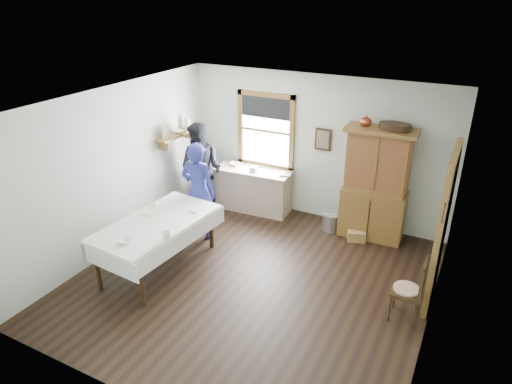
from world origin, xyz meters
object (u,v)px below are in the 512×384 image
at_px(work_counter, 253,190).
at_px(spindle_chair, 407,288).
at_px(pail, 331,222).
at_px(wicker_basket, 356,236).
at_px(china_hutch, 375,185).
at_px(figure_dark, 201,173).
at_px(dining_table, 158,245).
at_px(woman_blue, 199,194).

distance_m(work_counter, spindle_chair, 3.83).
distance_m(spindle_chair, pail, 2.50).
height_order(work_counter, wicker_basket, work_counter).
height_order(china_hutch, spindle_chair, china_hutch).
bearing_deg(figure_dark, spindle_chair, -22.02).
bearing_deg(work_counter, dining_table, -101.86).
height_order(dining_table, woman_blue, woman_blue).
bearing_deg(pail, china_hutch, 10.79).
bearing_deg(pail, wicker_basket, -15.78).
bearing_deg(wicker_basket, figure_dark, -174.35).
height_order(work_counter, spindle_chair, spindle_chair).
bearing_deg(woman_blue, figure_dark, -63.98).
xyz_separation_m(pail, woman_blue, (-2.00, -1.24, 0.64)).
height_order(china_hutch, woman_blue, china_hutch).
bearing_deg(work_counter, figure_dark, -150.15).
distance_m(woman_blue, figure_dark, 0.93).
relative_size(dining_table, wicker_basket, 6.70).
relative_size(work_counter, woman_blue, 0.92).
bearing_deg(dining_table, spindle_chair, 8.22).
height_order(china_hutch, dining_table, china_hutch).
xyz_separation_m(china_hutch, dining_table, (-2.70, -2.52, -0.58)).
xyz_separation_m(dining_table, pail, (2.01, 2.38, -0.24)).
height_order(work_counter, figure_dark, figure_dark).
distance_m(china_hutch, figure_dark, 3.22).
distance_m(china_hutch, pail, 1.08).
xyz_separation_m(china_hutch, figure_dark, (-3.17, -0.58, -0.16)).
relative_size(woman_blue, figure_dark, 0.97).
height_order(dining_table, figure_dark, figure_dark).
height_order(spindle_chair, woman_blue, woman_blue).
xyz_separation_m(work_counter, figure_dark, (-0.83, -0.55, 0.40)).
relative_size(dining_table, spindle_chair, 2.16).
bearing_deg(figure_dark, dining_table, -79.75).
xyz_separation_m(work_counter, woman_blue, (-0.36, -1.34, 0.38)).
distance_m(work_counter, dining_table, 2.51).
height_order(dining_table, wicker_basket, dining_table).
bearing_deg(woman_blue, work_counter, -109.80).
distance_m(pail, wicker_basket, 0.55).
height_order(work_counter, china_hutch, china_hutch).
relative_size(china_hutch, spindle_chair, 2.11).
bearing_deg(spindle_chair, pail, 130.53).
distance_m(work_counter, wicker_basket, 2.20).
bearing_deg(figure_dark, pail, 7.01).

